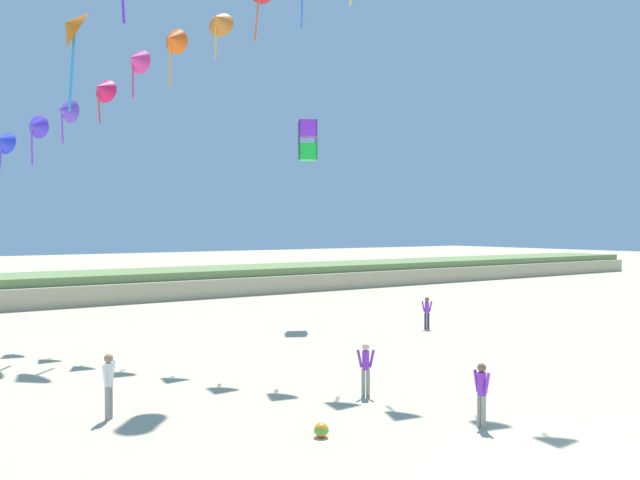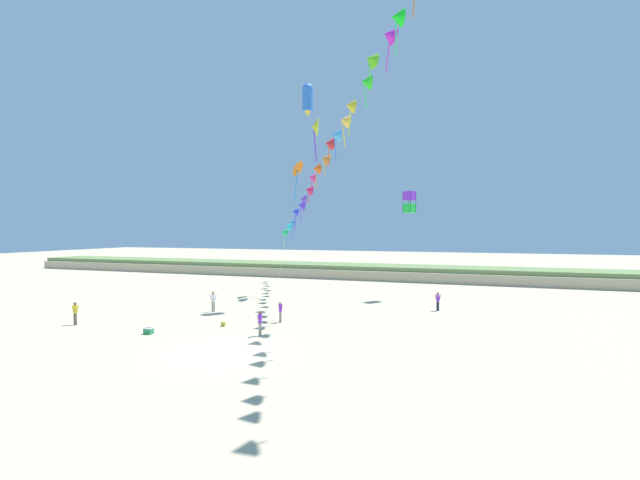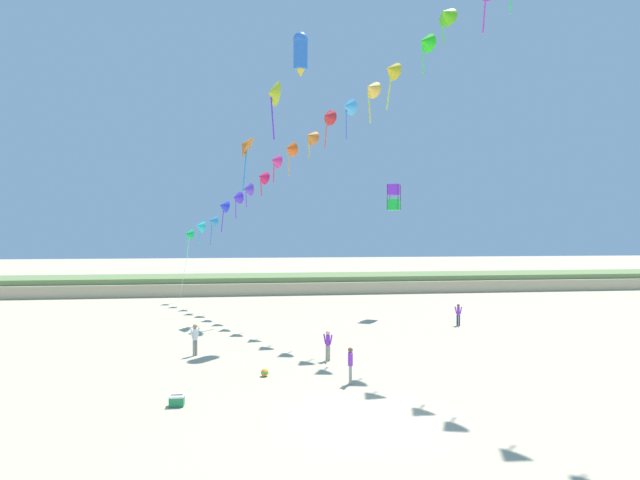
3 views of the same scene
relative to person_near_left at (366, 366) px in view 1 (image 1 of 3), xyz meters
name	(u,v)px [view 1 (image 1 of 3)]	position (x,y,z in m)	size (l,w,h in m)	color
dune_ridge	(77,287)	(0.09, 32.02, 0.02)	(120.00, 8.11, 1.91)	tan
person_near_left	(366,366)	(0.00, 0.00, 0.00)	(0.51, 0.39, 1.62)	gray
person_near_right	(427,311)	(10.94, 8.75, -0.01)	(0.52, 0.36, 1.61)	#282D4C
person_mid_center	(482,390)	(0.43, -4.20, 0.02)	(0.23, 0.58, 1.66)	gray
person_far_left	(109,381)	(-7.18, 2.00, 0.08)	(0.51, 0.48, 1.76)	gray
large_kite_high_solo	(308,140)	(7.71, 14.71, 8.91)	(1.30, 1.30, 2.17)	green
large_kite_outer_drift	(72,27)	(-4.73, 14.72, 12.97)	(1.58, 1.94, 4.66)	orange
beach_ball	(321,430)	(-3.40, -2.51, -0.75)	(0.36, 0.36, 0.36)	orange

